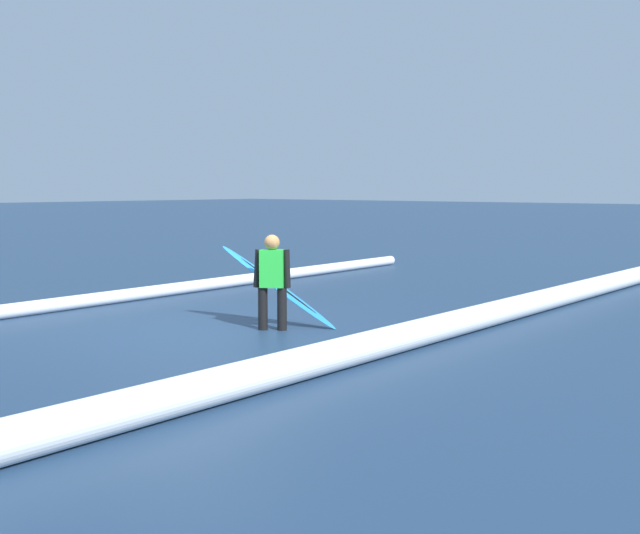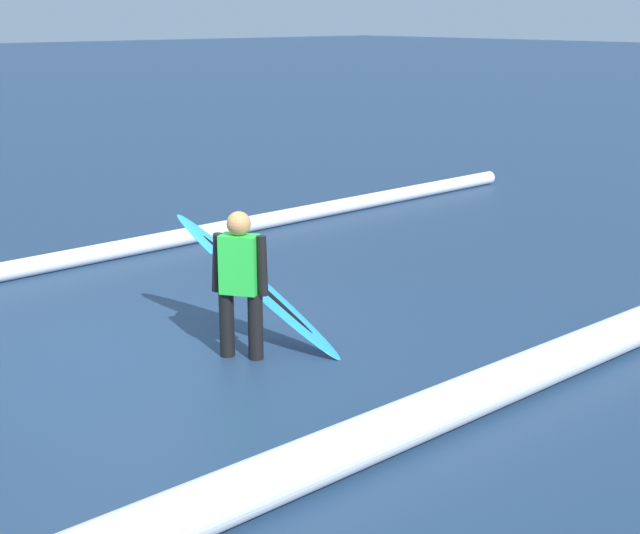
{
  "view_description": "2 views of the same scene",
  "coord_description": "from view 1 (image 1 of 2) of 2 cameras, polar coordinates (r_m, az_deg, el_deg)",
  "views": [
    {
      "loc": [
        7.09,
        8.43,
        2.05
      ],
      "look_at": [
        -0.44,
        2.0,
        1.02
      ],
      "focal_mm": 43.4,
      "sensor_mm": 36.0,
      "label": 1
    },
    {
      "loc": [
        3.93,
        7.26,
        3.07
      ],
      "look_at": [
        -0.88,
        1.8,
        1.06
      ],
      "focal_mm": 51.76,
      "sensor_mm": 36.0,
      "label": 2
    }
  ],
  "objects": [
    {
      "name": "ground_plane",
      "position": [
        11.21,
        -9.31,
        -4.7
      ],
      "size": [
        178.94,
        178.94,
        0.0
      ],
      "primitive_type": "plane",
      "color": "navy"
    },
    {
      "name": "surfboard",
      "position": [
        11.51,
        -3.14,
        -1.44
      ],
      "size": [
        0.83,
        1.9,
        1.19
      ],
      "color": "#268CE5",
      "rests_on": "ground_plane"
    },
    {
      "name": "wave_crest_foreground",
      "position": [
        14.08,
        -15.25,
        -2.19
      ],
      "size": [
        17.88,
        0.79,
        0.23
      ],
      "primitive_type": "cylinder",
      "rotation": [
        0.0,
        1.57,
        0.03
      ],
      "color": "white",
      "rests_on": "ground_plane"
    },
    {
      "name": "wave_crest_midground",
      "position": [
        9.83,
        6.38,
        -5.09
      ],
      "size": [
        22.06,
        0.49,
        0.36
      ],
      "primitive_type": "cylinder",
      "rotation": [
        0.0,
        1.57,
        0.01
      ],
      "color": "white",
      "rests_on": "ground_plane"
    },
    {
      "name": "surfer",
      "position": [
        11.07,
        -3.54,
        -0.76
      ],
      "size": [
        0.35,
        0.49,
        1.38
      ],
      "rotation": [
        0.0,
        0.0,
        2.15
      ],
      "color": "black",
      "rests_on": "ground_plane"
    }
  ]
}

